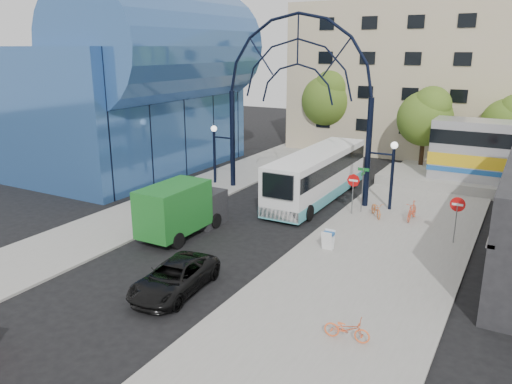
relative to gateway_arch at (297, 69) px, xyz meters
The scene contains 19 objects.
ground 16.41m from the gateway_arch, 90.00° to the right, with size 120.00×120.00×0.00m, color black.
sidewalk_east 15.37m from the gateway_arch, 51.34° to the right, with size 8.00×56.00×0.12m, color gray.
plaza_west 13.36m from the gateway_arch, 129.09° to the right, with size 5.00×50.00×0.12m, color gray.
gateway_arch is the anchor object (origin of this frame).
stop_sign 8.37m from the gateway_arch, 22.63° to the right, with size 0.80×0.07×2.50m.
do_not_enter_sign 13.43m from the gateway_arch, 19.99° to the right, with size 0.76×0.07×2.48m.
street_name_sign 8.38m from the gateway_arch, 15.07° to the right, with size 0.70×0.70×2.80m.
sandwich_board 12.52m from the gateway_arch, 55.09° to the right, with size 0.55×0.61×0.99m.
transit_hall 15.45m from the gateway_arch, behind, with size 16.50×18.00×14.50m.
apartment_block 21.12m from the gateway_arch, 84.55° to the left, with size 20.00×12.10×14.00m.
tree_north_a 13.98m from the gateway_arch, 62.83° to the left, with size 4.48×4.48×7.00m.
tree_north_b 16.72m from the gateway_arch, 103.68° to the left, with size 5.12×5.12×8.00m.
tree_north_c 18.95m from the gateway_arch, 48.96° to the left, with size 4.16×4.16×6.50m.
city_bus 7.03m from the gateway_arch, ahead, with size 2.86×11.95×3.27m.
green_truck 12.13m from the gateway_arch, 103.31° to the right, with size 2.30×5.87×2.96m.
black_suv 17.25m from the gateway_arch, 84.11° to the right, with size 2.16×4.69×1.30m, color black.
bike_near_a 10.31m from the gateway_arch, 16.16° to the right, with size 0.60×1.72×0.91m, color orange.
bike_near_b 11.51m from the gateway_arch, ahead, with size 0.52×1.83×1.10m, color #DC4F2C.
bike_far_a 19.57m from the gateway_arch, 59.14° to the right, with size 0.56×1.62×0.85m, color orange.
Camera 1 is at (13.87, -16.19, 9.94)m, focal length 35.00 mm.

